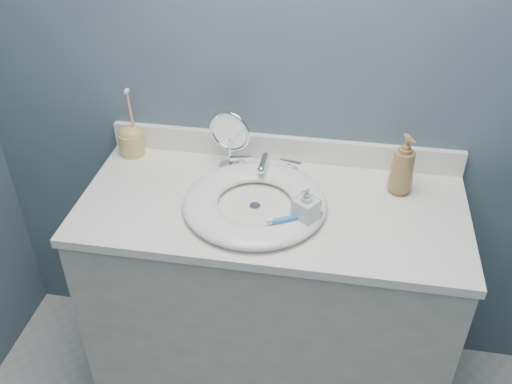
% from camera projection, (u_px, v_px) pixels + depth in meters
% --- Properties ---
extents(back_wall, '(2.20, 0.02, 2.40)m').
position_uv_depth(back_wall, '(286.00, 73.00, 1.83)').
color(back_wall, '#465869').
rests_on(back_wall, ground).
extents(vanity_cabinet, '(1.20, 0.55, 0.85)m').
position_uv_depth(vanity_cabinet, '(270.00, 303.00, 2.06)').
color(vanity_cabinet, beige).
rests_on(vanity_cabinet, ground).
extents(countertop, '(1.22, 0.57, 0.03)m').
position_uv_depth(countertop, '(272.00, 207.00, 1.81)').
color(countertop, white).
rests_on(countertop, vanity_cabinet).
extents(backsplash, '(1.22, 0.02, 0.09)m').
position_uv_depth(backsplash, '(283.00, 148.00, 1.98)').
color(backsplash, white).
rests_on(backsplash, countertop).
extents(basin, '(0.45, 0.45, 0.04)m').
position_uv_depth(basin, '(255.00, 203.00, 1.77)').
color(basin, white).
rests_on(basin, countertop).
extents(drain, '(0.04, 0.04, 0.01)m').
position_uv_depth(drain, '(255.00, 206.00, 1.78)').
color(drain, silver).
rests_on(drain, countertop).
extents(faucet, '(0.25, 0.13, 0.07)m').
position_uv_depth(faucet, '(265.00, 166.00, 1.92)').
color(faucet, silver).
rests_on(faucet, countertop).
extents(makeup_mirror, '(0.15, 0.08, 0.22)m').
position_uv_depth(makeup_mirror, '(230.00, 138.00, 1.89)').
color(makeup_mirror, silver).
rests_on(makeup_mirror, countertop).
extents(soap_bottle_amber, '(0.11, 0.11, 0.21)m').
position_uv_depth(soap_bottle_amber, '(403.00, 164.00, 1.79)').
color(soap_bottle_amber, '#986E44').
rests_on(soap_bottle_amber, countertop).
extents(soap_bottle_clear, '(0.09, 0.09, 0.14)m').
position_uv_depth(soap_bottle_clear, '(306.00, 207.00, 1.66)').
color(soap_bottle_clear, silver).
rests_on(soap_bottle_clear, countertop).
extents(toothbrush_holder, '(0.09, 0.09, 0.25)m').
position_uv_depth(toothbrush_holder, '(131.00, 139.00, 2.00)').
color(toothbrush_holder, tan).
rests_on(toothbrush_holder, countertop).
extents(toothbrush_lying, '(0.16, 0.09, 0.02)m').
position_uv_depth(toothbrush_lying, '(295.00, 218.00, 1.67)').
color(toothbrush_lying, '#3C7DD4').
rests_on(toothbrush_lying, basin).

